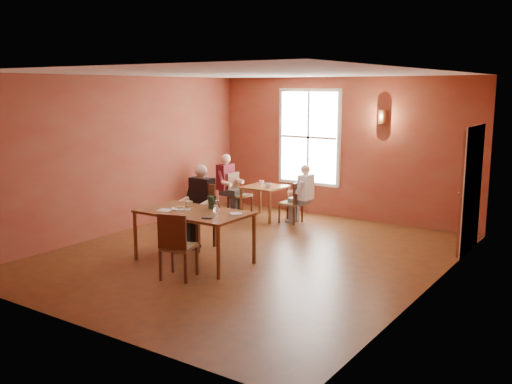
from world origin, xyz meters
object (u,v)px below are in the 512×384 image
Objects in this scene: main_table at (194,237)px; chair_empty at (179,245)px; chair_diner_white at (291,202)px; diner_main at (195,209)px; second_table at (265,202)px; chair_diner_maroon at (240,194)px; diner_maroon at (239,186)px; diner_white at (292,195)px; chair_diner_main at (196,217)px.

main_table is 0.81m from chair_empty.
chair_diner_white reaches higher than main_table.
second_table is (-0.25, 2.59, -0.34)m from diner_main.
main_table is 3.50m from chair_diner_maroon.
diner_maroon is (-1.76, 3.95, 0.15)m from chair_empty.
diner_main is 1.50× the size of chair_diner_maroon.
chair_diner_white reaches higher than second_table.
diner_main is at bearing 19.70° from diner_maroon.
second_table is at bearing 90.00° from chair_diner_white.
chair_diner_white is at bearing 90.00° from diner_white.
second_table is (-0.25, 2.56, -0.20)m from chair_diner_main.
diner_main is 1.73× the size of second_table.
diner_main is 2.62m from second_table.
chair_diner_maroon is (-0.90, 2.56, -0.10)m from chair_diner_main.
chair_diner_maroon is at bearing 97.44° from chair_empty.
diner_white is at bearing 0.00° from second_table.
chair_diner_maroon is at bearing -70.68° from chair_diner_main.
diner_main is 2.63m from chair_diner_white.
second_table is at bearing -84.54° from diner_main.
chair_empty is 1.15× the size of chair_diner_white.
second_table is 0.72m from diner_white.
diner_main is 1.60m from chair_empty.
diner_maroon is (-0.03, 0.00, 0.19)m from chair_diner_maroon.
diner_main is 2.63m from diner_white.
diner_white reaches higher than chair_empty.
chair_diner_maroon is at bearing 90.00° from diner_white.
diner_maroon is at bearing -70.08° from chair_diner_main.
chair_diner_white is 0.16m from diner_white.
second_table is at bearing 89.07° from chair_empty.
diner_main is 2.75m from diner_maroon.
chair_diner_main reaches higher than second_table.
diner_maroon reaches higher than chair_diner_main.
diner_main is (0.00, -0.03, 0.14)m from chair_diner_main.
main_table is 1.60× the size of chair_diner_main.
main_table is 2.22× the size of second_table.
main_table is 1.28× the size of diner_main.
diner_main is at bearing 105.24° from chair_empty.
chair_empty is at bearing -174.26° from diner_white.
chair_empty is (0.83, -1.36, -0.20)m from diner_main.
chair_empty is at bearing -74.74° from second_table.
main_table is at bearing 23.97° from diner_maroon.
chair_diner_main is 0.14m from diner_main.
diner_maroon is (-1.33, 0.00, 0.21)m from chair_diner_white.
diner_maroon reaches higher than chair_empty.
chair_diner_white is (0.40, 2.59, -0.26)m from diner_main.
chair_diner_white is 0.73× the size of diner_white.
chair_diner_main is 0.80× the size of diner_main.
chair_diner_main is 2.59m from chair_diner_white.
chair_diner_maroon reaches higher than main_table.
second_table is 0.62× the size of diner_maroon.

